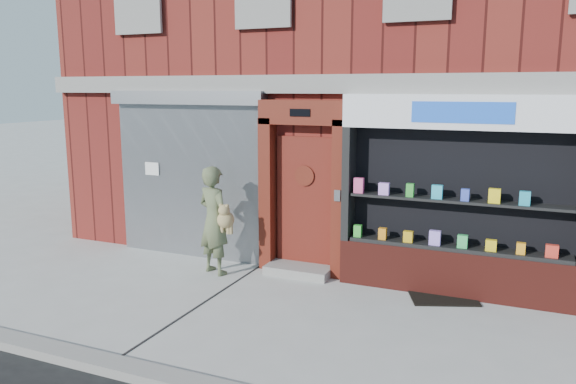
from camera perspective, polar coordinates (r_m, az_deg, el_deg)
The scene contains 7 objects.
ground at distance 7.80m, azimuth 1.51°, elevation -12.80°, with size 80.00×80.00×0.00m, color #9E9E99.
building at distance 12.95m, azimuth 11.83°, elevation 14.35°, with size 12.00×8.16×8.00m.
shutter_bay at distance 10.37m, azimuth -9.97°, elevation 2.78°, with size 3.10×0.30×3.04m.
red_door_bay at distance 9.31m, azimuth 1.53°, elevation 0.44°, with size 1.52×0.58×2.90m.
pharmacy_bay at distance 8.69m, azimuth 16.88°, elevation -1.32°, with size 3.50×0.41×3.00m.
woman at distance 9.44m, azimuth -7.45°, elevation -2.85°, with size 0.78×0.64×1.83m.
doormat at distance 8.82m, azimuth 15.47°, elevation -10.28°, with size 0.96×0.67×0.02m, color black.
Camera 1 is at (2.65, -6.65, 3.09)m, focal length 35.00 mm.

